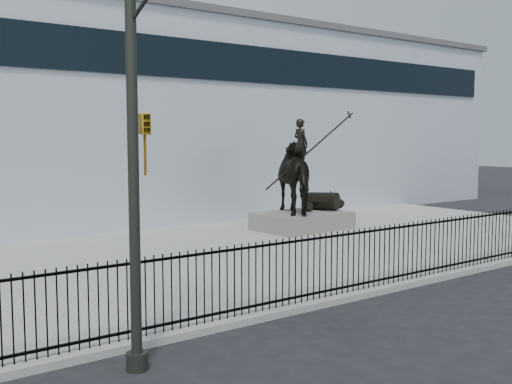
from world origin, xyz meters
TOP-DOWN VIEW (x-y plane):
  - ground at (0.00, 0.00)m, footprint 120.00×120.00m
  - plaza at (0.00, 7.00)m, footprint 30.00×12.00m
  - building at (0.00, 20.00)m, footprint 44.00×14.00m
  - picket_fence at (0.00, 1.25)m, footprint 22.10×0.10m
  - statue_plinth at (4.44, 9.33)m, footprint 3.70×2.63m
  - equestrian_statue at (4.51, 9.33)m, footprint 4.60×2.95m
  - traffic_signal_left at (-6.75, -0.62)m, footprint 1.52×4.84m

SIDE VIEW (x-z plane):
  - ground at x=0.00m, z-range 0.00..0.00m
  - plaza at x=0.00m, z-range 0.00..0.15m
  - statue_plinth at x=4.44m, z-range 0.15..0.82m
  - picket_fence at x=0.00m, z-range 0.15..1.65m
  - equestrian_statue at x=4.51m, z-range 0.28..4.18m
  - traffic_signal_left at x=-6.75m, z-range 0.53..7.53m
  - building at x=0.00m, z-range 0.00..9.00m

